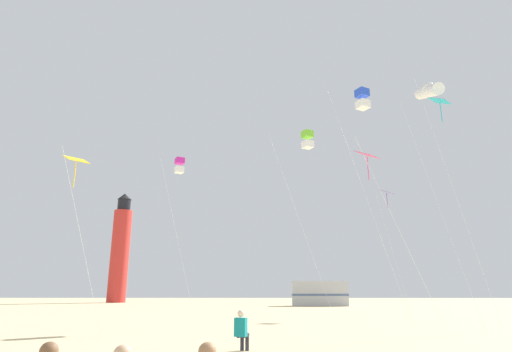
{
  "coord_description": "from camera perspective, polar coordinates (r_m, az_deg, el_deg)",
  "views": [
    {
      "loc": [
        1.8,
        -7.47,
        1.7
      ],
      "look_at": [
        1.53,
        8.41,
        6.09
      ],
      "focal_mm": 29.24,
      "sensor_mm": 36.0,
      "label": 1
    }
  ],
  "objects": [
    {
      "name": "kite_diamond_violet",
      "position": [
        32.81,
        17.46,
        -2.65
      ],
      "size": [
        1.75,
        1.68,
        9.12
      ],
      "color": "silver",
      "rests_on": "ground"
    },
    {
      "name": "kite_flyer_standing",
      "position": [
        12.99,
        -1.98,
        -20.22
      ],
      "size": [
        0.44,
        0.56,
        1.16
      ],
      "rotation": [
        0.0,
        0.0,
        2.83
      ],
      "color": "#147F84",
      "rests_on": "ground"
    },
    {
      "name": "kite_box_lime",
      "position": [
        27.2,
        7.05,
        4.92
      ],
      "size": [
        3.44,
        2.94,
        11.71
      ],
      "color": "silver",
      "rests_on": "ground"
    },
    {
      "name": "kite_box_magenta",
      "position": [
        31.26,
        -10.42,
        1.39
      ],
      "size": [
        2.69,
        2.08,
        11.21
      ],
      "color": "silver",
      "rests_on": "ground"
    },
    {
      "name": "kite_box_blue",
      "position": [
        24.23,
        14.35,
        10.12
      ],
      "size": [
        3.04,
        2.48,
        12.56
      ],
      "color": "silver",
      "rests_on": "ground"
    },
    {
      "name": "kite_diamond_rainbow",
      "position": [
        19.47,
        15.2,
        2.07
      ],
      "size": [
        3.41,
        2.96,
        7.88
      ],
      "color": "silver",
      "rests_on": "ground"
    },
    {
      "name": "kite_diamond_cyan",
      "position": [
        23.94,
        23.82,
        8.28
      ],
      "size": [
        2.61,
        2.61,
        11.54
      ],
      "color": "silver",
      "rests_on": "ground"
    },
    {
      "name": "kite_diamond_gold",
      "position": [
        18.93,
        -23.33,
        1.39
      ],
      "size": [
        2.3,
        2.3,
        7.22
      ],
      "color": "silver",
      "rests_on": "ground"
    },
    {
      "name": "kite_tube_white",
      "position": [
        26.35,
        22.57,
        10.72
      ],
      "size": [
        2.84,
        2.74,
        13.49
      ],
      "color": "silver",
      "rests_on": "ground"
    },
    {
      "name": "rv_van_silver",
      "position": [
        51.31,
        8.68,
        -15.62
      ],
      "size": [
        6.5,
        2.5,
        2.8
      ],
      "rotation": [
        0.0,
        0.0,
        -0.02
      ],
      "color": "#B7BABF",
      "rests_on": "ground"
    },
    {
      "name": "lighthouse_distant",
      "position": [
        68.9,
        -18.08,
        -9.58
      ],
      "size": [
        2.8,
        2.8,
        16.8
      ],
      "color": "red",
      "rests_on": "ground"
    }
  ]
}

